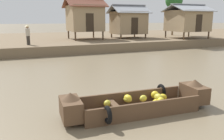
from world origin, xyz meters
The scene contains 8 objects.
ground_plane centered at (0.00, 10.00, 0.00)m, with size 300.00×300.00×0.00m, color #7A6B51.
riverbank_strip centered at (0.00, 27.36, 0.41)m, with size 160.00×20.00×0.81m, color #756047.
banana_boat centered at (0.58, 4.86, 0.31)m, with size 4.90×1.74×0.89m.
stilt_house_left centered at (4.19, 22.89, 3.08)m, with size 4.02×3.97×4.34m.
stilt_house_mid_left centered at (9.26, 22.67, 2.60)m, with size 4.17×3.48×3.73m.
stilt_house_mid_right centered at (15.17, 19.73, 2.81)m, with size 4.51×4.06×3.75m.
palm_tree_near centered at (16.78, 24.42, 5.26)m, with size 2.23×2.23×5.62m.
vendor_person centered at (-1.81, 19.28, 1.74)m, with size 0.44×0.44×1.66m.
Camera 1 is at (-2.93, -1.21, 2.92)m, focal length 36.93 mm.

